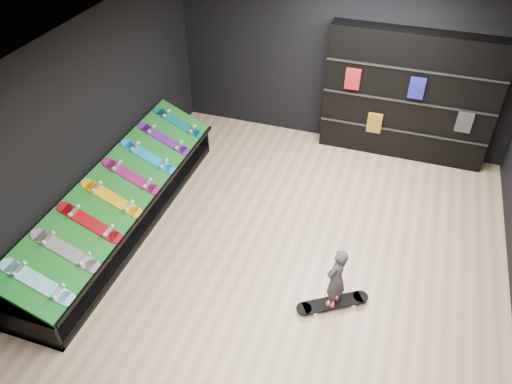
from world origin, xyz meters
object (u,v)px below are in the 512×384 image
(display_rack, at_px, (124,211))
(floor_skateboard, at_px, (332,304))
(child, at_px, (335,288))
(back_shelving, at_px, (409,97))

(display_rack, bearing_deg, floor_skateboard, -9.42)
(display_rack, relative_size, floor_skateboard, 4.59)
(display_rack, bearing_deg, child, -9.42)
(display_rack, height_order, back_shelving, back_shelving)
(back_shelving, bearing_deg, floor_skateboard, -96.06)
(child, bearing_deg, floor_skateboard, 180.00)
(child, bearing_deg, display_rack, -73.40)
(display_rack, xyz_separation_m, back_shelving, (3.76, 3.32, 0.90))
(back_shelving, relative_size, child, 5.24)
(display_rack, relative_size, child, 8.22)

